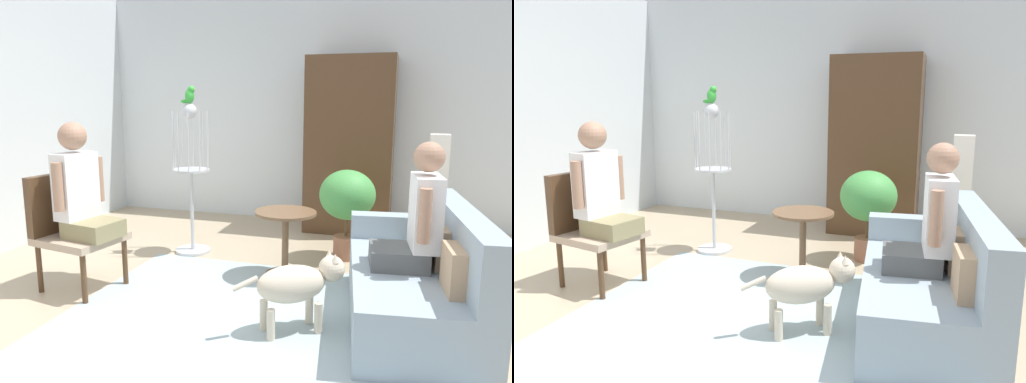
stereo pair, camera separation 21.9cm
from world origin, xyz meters
The scene contains 14 objects.
ground_plane centered at (0.00, 0.00, 0.00)m, with size 7.40×7.40×0.00m, color tan.
back_wall centered at (0.00, 3.14, 1.44)m, with size 6.36×0.12×2.89m, color silver.
area_rug centered at (0.13, -0.05, 0.00)m, with size 2.90×2.56×0.01m, color #9EB2B7.
couch centered at (1.18, 0.43, 0.30)m, with size 1.02×1.74×0.83m.
armchair centered at (-1.61, 0.25, 0.55)m, with size 0.69×0.65×0.96m.
person_on_couch centered at (1.14, 0.40, 0.76)m, with size 0.49×0.52×0.88m.
person_on_armchair centered at (-1.45, 0.22, 0.85)m, with size 0.51×0.50×0.92m.
round_end_table centered at (0.06, 1.00, 0.38)m, with size 0.54×0.54×0.60m.
dog centered at (0.40, 0.02, 0.34)m, with size 0.68×0.51×0.54m.
bird_cage_stand centered at (-1.02, 1.40, 0.73)m, with size 0.37×0.37×1.52m.
parrot centered at (-1.02, 1.40, 1.60)m, with size 0.17×0.10×0.17m.
potted_plant centered at (0.51, 1.67, 0.60)m, with size 0.54×0.54×0.89m.
column_lamp centered at (1.33, 1.86, 0.61)m, with size 0.20×0.20×1.24m.
armoire_cabinet centered at (0.39, 2.73, 1.02)m, with size 0.99×0.56×2.04m, color #4C331E.
Camera 2 is at (1.28, -2.95, 1.58)m, focal length 34.18 mm.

